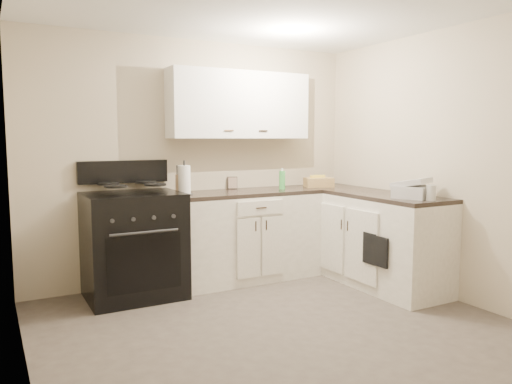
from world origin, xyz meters
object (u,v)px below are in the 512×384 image
stove (133,248)px  knife_block (180,184)px  wicker_basket (319,182)px  paper_towel (184,180)px  countertop_grill (413,192)px

stove → knife_block: bearing=13.0°
wicker_basket → paper_towel: bearing=-179.2°
knife_block → paper_towel: size_ratio=0.67×
knife_block → paper_towel: 0.13m
knife_block → paper_towel: bearing=-66.1°
countertop_grill → stove: bearing=127.9°
stove → wicker_basket: wicker_basket is taller
stove → paper_towel: (0.52, -0.00, 0.62)m
wicker_basket → countertop_grill: 1.28m
stove → paper_towel: bearing=-0.3°
stove → wicker_basket: 2.21m
wicker_basket → stove: bearing=-179.5°
stove → countertop_grill: (2.29, -1.26, 0.54)m
wicker_basket → countertop_grill: (0.15, -1.28, 0.01)m
wicker_basket → countertop_grill: bearing=-83.2°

